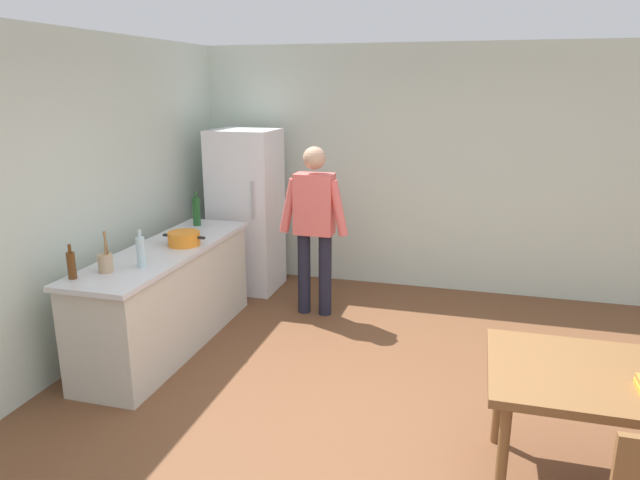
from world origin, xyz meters
TOP-DOWN VIEW (x-y plane):
  - ground_plane at (0.00, 0.00)m, footprint 14.00×14.00m
  - wall_back at (0.00, 3.00)m, footprint 6.40×0.12m
  - wall_left at (-2.60, 0.20)m, footprint 0.12×5.60m
  - kitchen_counter at (-2.00, 0.80)m, footprint 0.64×2.20m
  - refrigerator at (-1.90, 2.40)m, footprint 0.70×0.67m
  - person at (-0.95, 1.85)m, footprint 0.70×0.22m
  - dining_table at (1.40, -0.30)m, footprint 1.40×0.90m
  - cooking_pot at (-1.89, 0.94)m, footprint 0.40×0.28m
  - utensil_jar at (-2.09, 0.11)m, footprint 0.11×0.11m
  - bottle_beer_brown at (-2.24, -0.09)m, footprint 0.06×0.06m
  - bottle_wine_green at (-2.12, 1.64)m, footprint 0.08×0.08m
  - bottle_water_clear at (-1.90, 0.29)m, footprint 0.07×0.07m

SIDE VIEW (x-z plane):
  - ground_plane at x=0.00m, z-range 0.00..0.00m
  - kitchen_counter at x=-2.00m, z-range 0.00..0.90m
  - dining_table at x=1.40m, z-range 0.30..1.05m
  - refrigerator at x=-1.90m, z-range 0.00..1.80m
  - cooking_pot at x=-1.89m, z-range 0.90..1.02m
  - person at x=-0.95m, z-range 0.13..1.83m
  - utensil_jar at x=-2.09m, z-range 0.82..1.14m
  - bottle_beer_brown at x=-2.24m, z-range 0.88..1.14m
  - bottle_water_clear at x=-1.90m, z-range 0.88..1.18m
  - bottle_wine_green at x=-2.12m, z-range 0.88..1.22m
  - wall_back at x=0.00m, z-range 0.00..2.70m
  - wall_left at x=-2.60m, z-range 0.00..2.70m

